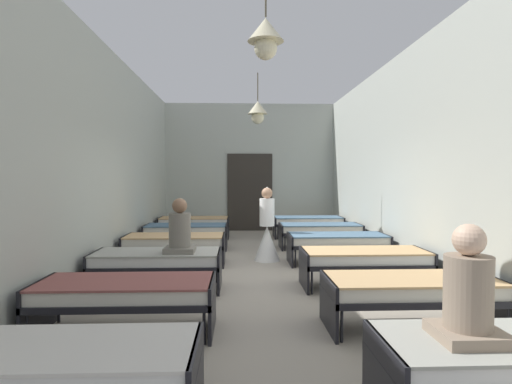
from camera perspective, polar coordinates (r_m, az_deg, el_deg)
ground_plane at (r=7.43m, az=0.42°, el=-11.46°), size 5.84×12.57×0.10m
room_shell at (r=8.42m, az=0.03°, el=4.07°), size 5.64×12.17×3.96m
bed_left_row_0 at (r=3.31m, az=-25.44°, el=-20.38°), size 1.90×0.84×0.57m
bed_left_row_1 at (r=4.90m, az=-17.13°, el=-12.84°), size 1.90×0.84×0.57m
bed_right_row_1 at (r=5.12m, az=20.23°, el=-12.23°), size 1.90×0.84×0.57m
bed_left_row_2 at (r=6.57m, az=-13.17°, el=-8.96°), size 1.90×0.84×0.57m
bed_right_row_2 at (r=6.74m, az=14.41°, el=-8.69°), size 1.90×0.84×0.57m
bed_left_row_3 at (r=8.28m, az=-10.87°, el=-6.64°), size 1.90×0.84×0.57m
bed_right_row_3 at (r=8.42m, az=10.93°, el=-6.50°), size 1.90×0.84×0.57m
bed_left_row_4 at (r=10.01m, az=-9.37°, el=-5.12°), size 1.90×0.84×0.57m
bed_right_row_4 at (r=10.12m, az=8.63°, el=-5.03°), size 1.90×0.84×0.57m
bed_left_row_5 at (r=11.75m, az=-8.32°, el=-4.04°), size 1.90×0.84×0.57m
bed_right_row_5 at (r=11.84m, az=7.00°, el=-3.98°), size 1.90×0.84×0.57m
nurse_near_aisle at (r=8.53m, az=1.49°, el=-5.73°), size 0.52×0.52×1.49m
patient_seated_primary at (r=3.32m, az=26.68°, el=-12.55°), size 0.44×0.44×0.80m
patient_seated_secondary at (r=6.36m, az=-10.24°, el=-5.38°), size 0.44×0.44×0.80m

